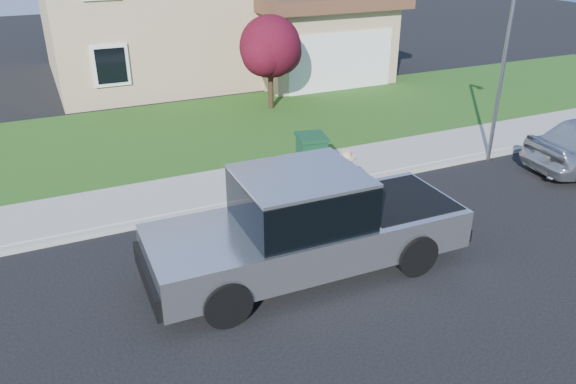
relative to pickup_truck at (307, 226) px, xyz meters
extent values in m
plane|color=black|center=(0.53, 0.20, -0.97)|extent=(80.00, 80.00, 0.00)
cube|color=gray|center=(1.53, 3.10, -0.91)|extent=(40.00, 0.20, 0.12)
cube|color=gray|center=(1.53, 4.20, -0.89)|extent=(40.00, 2.00, 0.15)
cube|color=#204714|center=(1.53, 8.70, -0.92)|extent=(40.00, 7.00, 0.10)
cube|color=tan|center=(0.53, 17.20, 2.23)|extent=(8.00, 9.00, 6.40)
cube|color=tan|center=(7.03, 14.20, 0.63)|extent=(5.50, 6.00, 3.20)
cube|color=white|center=(7.03, 11.18, 0.28)|extent=(4.60, 0.12, 2.30)
cube|color=black|center=(-1.67, 12.65, 0.63)|extent=(1.30, 0.10, 1.50)
cylinder|color=black|center=(-1.98, -0.97, -0.54)|extent=(0.87, 0.33, 0.86)
cylinder|color=black|center=(-1.95, 1.02, -0.54)|extent=(0.87, 0.33, 0.86)
cylinder|color=black|center=(1.85, -1.02, -0.54)|extent=(0.87, 0.33, 0.86)
cylinder|color=black|center=(1.87, 0.97, -0.54)|extent=(0.87, 0.33, 0.86)
cube|color=#B8B9BF|center=(0.03, 0.00, -0.23)|extent=(6.17, 2.23, 0.78)
cube|color=black|center=(-0.13, 0.00, 0.59)|extent=(2.29, 2.03, 0.92)
cube|color=#B8B9BF|center=(-0.13, 0.00, 1.07)|extent=(2.29, 2.03, 0.09)
cube|color=black|center=(2.08, -0.03, 0.14)|extent=(1.96, 1.86, 0.06)
cube|color=black|center=(-3.07, 0.04, -0.38)|extent=(0.16, 2.05, 0.43)
cube|color=black|center=(3.13, -0.04, -0.43)|extent=(0.16, 2.05, 0.27)
cube|color=black|center=(-0.98, 1.18, 0.48)|extent=(0.13, 0.24, 0.19)
imported|color=tan|center=(1.64, 1.38, -0.17)|extent=(0.68, 0.57, 1.60)
cylinder|color=tan|center=(1.64, 1.38, 0.65)|extent=(0.43, 0.43, 0.04)
cylinder|color=tan|center=(1.64, 1.38, 0.72)|extent=(0.21, 0.21, 0.15)
cylinder|color=black|center=(3.48, 10.00, -0.11)|extent=(0.19, 0.19, 1.52)
sphere|color=#4A101C|center=(3.48, 10.00, 1.36)|extent=(2.18, 2.18, 2.18)
sphere|color=#4A101C|center=(3.95, 10.28, 1.08)|extent=(1.61, 1.61, 1.61)
sphere|color=#4A101C|center=(3.10, 9.71, 1.17)|extent=(1.52, 1.52, 1.52)
cube|color=#103B20|center=(1.94, 3.65, -0.27)|extent=(0.79, 0.87, 1.09)
cube|color=#103B20|center=(1.94, 3.65, 0.31)|extent=(0.87, 0.95, 0.09)
cylinder|color=slate|center=(7.36, 2.95, 1.36)|extent=(0.11, 0.11, 4.67)
camera|label=1|loc=(-4.23, -8.43, 5.21)|focal=35.00mm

